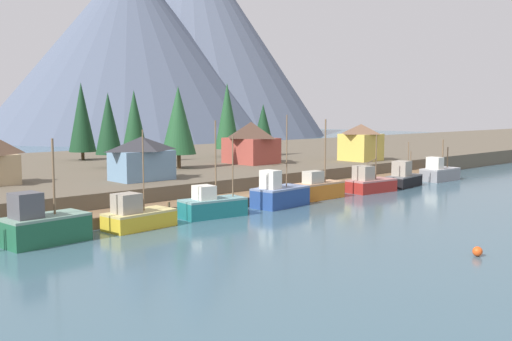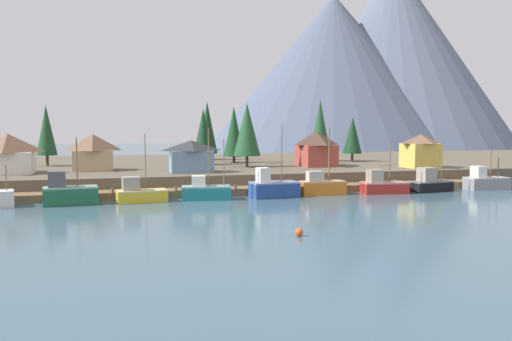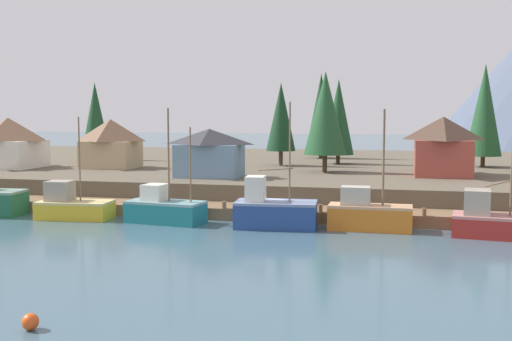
{
  "view_description": "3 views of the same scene",
  "coord_description": "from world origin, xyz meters",
  "px_view_note": "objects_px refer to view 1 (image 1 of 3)",
  "views": [
    {
      "loc": [
        -43.61,
        -45.86,
        10.28
      ],
      "look_at": [
        1.14,
        2.11,
        3.51
      ],
      "focal_mm": 41.51,
      "sensor_mm": 36.0,
      "label": 1
    },
    {
      "loc": [
        -19.85,
        -69.92,
        9.58
      ],
      "look_at": [
        -0.7,
        1.66,
        3.31
      ],
      "focal_mm": 37.65,
      "sensor_mm": 36.0,
      "label": 2
    },
    {
      "loc": [
        10.28,
        -48.52,
        8.85
      ],
      "look_at": [
        -1.81,
        2.41,
        4.01
      ],
      "focal_mm": 43.41,
      "sensor_mm": 36.0,
      "label": 3
    }
  ],
  "objects_px": {
    "fishing_boat_blue": "(279,195)",
    "fishing_boat_black": "(404,178)",
    "fishing_boat_yellow": "(137,216)",
    "house_red": "(251,142)",
    "conifer_mid_left": "(178,120)",
    "fishing_boat_red": "(370,183)",
    "fishing_boat_orange": "(319,188)",
    "conifer_near_left": "(82,117)",
    "conifer_centre": "(227,116)",
    "house_blue": "(142,158)",
    "conifer_back_right": "(108,124)",
    "fishing_boat_green": "(43,226)",
    "conifer_mid_right": "(134,123)",
    "fishing_boat_teal": "(212,205)",
    "fishing_boat_grey": "(439,173)",
    "channel_buoy": "(477,251)",
    "conifer_back_left": "(263,125)",
    "house_yellow": "(361,142)"
  },
  "relations": [
    {
      "from": "fishing_boat_blue",
      "to": "conifer_mid_right",
      "type": "relative_size",
      "value": 0.91
    },
    {
      "from": "conifer_mid_left",
      "to": "conifer_back_left",
      "type": "distance_m",
      "value": 24.69
    },
    {
      "from": "fishing_boat_green",
      "to": "conifer_near_left",
      "type": "xyz_separation_m",
      "value": [
        24.07,
        41.09,
        7.71
      ]
    },
    {
      "from": "fishing_boat_blue",
      "to": "conifer_back_right",
      "type": "height_order",
      "value": "conifer_back_right"
    },
    {
      "from": "fishing_boat_black",
      "to": "house_red",
      "type": "distance_m",
      "value": 22.1
    },
    {
      "from": "fishing_boat_teal",
      "to": "house_red",
      "type": "relative_size",
      "value": 1.28
    },
    {
      "from": "fishing_boat_teal",
      "to": "fishing_boat_grey",
      "type": "distance_m",
      "value": 42.44
    },
    {
      "from": "fishing_boat_yellow",
      "to": "fishing_boat_grey",
      "type": "bearing_deg",
      "value": -4.99
    },
    {
      "from": "fishing_boat_blue",
      "to": "conifer_mid_left",
      "type": "distance_m",
      "value": 21.6
    },
    {
      "from": "fishing_boat_green",
      "to": "conifer_back_right",
      "type": "distance_m",
      "value": 35.16
    },
    {
      "from": "fishing_boat_black",
      "to": "conifer_near_left",
      "type": "distance_m",
      "value": 48.87
    },
    {
      "from": "house_blue",
      "to": "conifer_centre",
      "type": "relative_size",
      "value": 0.54
    },
    {
      "from": "fishing_boat_green",
      "to": "fishing_boat_grey",
      "type": "relative_size",
      "value": 1.27
    },
    {
      "from": "fishing_boat_red",
      "to": "conifer_mid_right",
      "type": "xyz_separation_m",
      "value": [
        -14.41,
        31.48,
        7.27
      ]
    },
    {
      "from": "fishing_boat_red",
      "to": "conifer_mid_left",
      "type": "relative_size",
      "value": 0.66
    },
    {
      "from": "fishing_boat_yellow",
      "to": "house_red",
      "type": "bearing_deg",
      "value": 26.48
    },
    {
      "from": "conifer_centre",
      "to": "house_blue",
      "type": "bearing_deg",
      "value": -146.58
    },
    {
      "from": "conifer_mid_right",
      "to": "channel_buoy",
      "type": "height_order",
      "value": "conifer_mid_right"
    },
    {
      "from": "conifer_back_right",
      "to": "channel_buoy",
      "type": "distance_m",
      "value": 52.63
    },
    {
      "from": "conifer_near_left",
      "to": "channel_buoy",
      "type": "bearing_deg",
      "value": -92.93
    },
    {
      "from": "house_red",
      "to": "conifer_mid_right",
      "type": "xyz_separation_m",
      "value": [
        -11.91,
        12.24,
        2.82
      ]
    },
    {
      "from": "fishing_boat_grey",
      "to": "house_yellow",
      "type": "bearing_deg",
      "value": 113.06
    },
    {
      "from": "fishing_boat_yellow",
      "to": "conifer_near_left",
      "type": "distance_m",
      "value": 44.6
    },
    {
      "from": "fishing_boat_yellow",
      "to": "conifer_mid_right",
      "type": "distance_m",
      "value": 37.49
    },
    {
      "from": "fishing_boat_orange",
      "to": "conifer_near_left",
      "type": "height_order",
      "value": "conifer_near_left"
    },
    {
      "from": "fishing_boat_black",
      "to": "house_red",
      "type": "height_order",
      "value": "house_red"
    },
    {
      "from": "conifer_mid_right",
      "to": "conifer_centre",
      "type": "bearing_deg",
      "value": -2.18
    },
    {
      "from": "conifer_centre",
      "to": "house_yellow",
      "type": "bearing_deg",
      "value": -62.72
    },
    {
      "from": "conifer_back_left",
      "to": "conifer_centre",
      "type": "relative_size",
      "value": 0.72
    },
    {
      "from": "fishing_boat_grey",
      "to": "conifer_back_left",
      "type": "height_order",
      "value": "conifer_back_left"
    },
    {
      "from": "fishing_boat_yellow",
      "to": "fishing_boat_red",
      "type": "distance_m",
      "value": 33.51
    },
    {
      "from": "fishing_boat_blue",
      "to": "fishing_boat_black",
      "type": "xyz_separation_m",
      "value": [
        23.75,
        0.12,
        -0.06
      ]
    },
    {
      "from": "fishing_boat_grey",
      "to": "conifer_back_left",
      "type": "distance_m",
      "value": 30.02
    },
    {
      "from": "fishing_boat_yellow",
      "to": "fishing_boat_orange",
      "type": "distance_m",
      "value": 24.56
    },
    {
      "from": "house_blue",
      "to": "fishing_boat_green",
      "type": "bearing_deg",
      "value": -143.41
    },
    {
      "from": "house_yellow",
      "to": "house_red",
      "type": "bearing_deg",
      "value": 152.49
    },
    {
      "from": "house_red",
      "to": "conifer_back_right",
      "type": "bearing_deg",
      "value": 156.39
    },
    {
      "from": "fishing_boat_blue",
      "to": "fishing_boat_black",
      "type": "distance_m",
      "value": 23.75
    },
    {
      "from": "conifer_back_left",
      "to": "house_blue",
      "type": "bearing_deg",
      "value": -154.7
    },
    {
      "from": "house_red",
      "to": "conifer_mid_right",
      "type": "bearing_deg",
      "value": 134.2
    },
    {
      "from": "fishing_boat_blue",
      "to": "conifer_mid_left",
      "type": "bearing_deg",
      "value": 80.87
    },
    {
      "from": "house_red",
      "to": "conifer_mid_left",
      "type": "xyz_separation_m",
      "value": [
        -12.17,
        0.88,
        3.3
      ]
    },
    {
      "from": "fishing_boat_teal",
      "to": "conifer_back_left",
      "type": "bearing_deg",
      "value": 47.53
    },
    {
      "from": "fishing_boat_green",
      "to": "conifer_centre",
      "type": "distance_m",
      "value": 54.89
    },
    {
      "from": "fishing_boat_red",
      "to": "channel_buoy",
      "type": "relative_size",
      "value": 10.28
    },
    {
      "from": "house_yellow",
      "to": "conifer_mid_right",
      "type": "relative_size",
      "value": 0.53
    },
    {
      "from": "conifer_near_left",
      "to": "conifer_centre",
      "type": "relative_size",
      "value": 0.98
    },
    {
      "from": "fishing_boat_orange",
      "to": "fishing_boat_grey",
      "type": "height_order",
      "value": "fishing_boat_orange"
    },
    {
      "from": "fishing_boat_teal",
      "to": "fishing_boat_grey",
      "type": "bearing_deg",
      "value": 7.97
    },
    {
      "from": "house_yellow",
      "to": "conifer_centre",
      "type": "distance_m",
      "value": 22.41
    }
  ]
}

